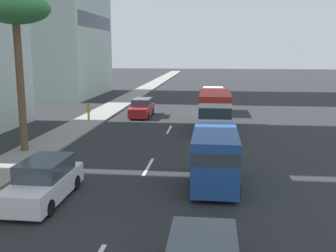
% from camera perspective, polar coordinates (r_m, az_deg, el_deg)
% --- Properties ---
extents(ground_plane, '(198.00, 198.00, 0.00)m').
position_cam_1_polar(ground_plane, '(36.49, 1.11, 1.13)').
color(ground_plane, '#26282B').
extents(sidewalk_right, '(162.00, 2.88, 0.15)m').
position_cam_1_polar(sidewalk_right, '(37.89, -10.15, 1.44)').
color(sidewalk_right, gray).
rests_on(sidewalk_right, ground_plane).
extents(lane_stripe_mid, '(3.20, 0.16, 0.01)m').
position_cam_1_polar(lane_stripe_mid, '(21.43, -2.85, -5.88)').
color(lane_stripe_mid, silver).
rests_on(lane_stripe_mid, ground_plane).
extents(lane_stripe_far, '(3.20, 0.16, 0.01)m').
position_cam_1_polar(lane_stripe_far, '(31.21, 0.17, -0.52)').
color(lane_stripe_far, silver).
rests_on(lane_stripe_far, ground_plane).
extents(car_lead, '(4.75, 1.90, 1.72)m').
position_cam_1_polar(car_lead, '(17.38, -17.41, -7.63)').
color(car_lead, white).
rests_on(car_lead, ground_plane).
extents(van_third, '(5.16, 2.16, 2.45)m').
position_cam_1_polar(van_third, '(39.42, 6.49, 3.85)').
color(van_third, white).
rests_on(van_third, ground_plane).
extents(van_fourth, '(4.98, 2.16, 2.54)m').
position_cam_1_polar(van_fourth, '(18.28, 6.79, -4.19)').
color(van_fourth, '#1E478C').
rests_on(van_fourth, ground_plane).
extents(minibus_fifth, '(6.55, 2.44, 3.02)m').
position_cam_1_polar(minibus_fifth, '(30.73, 6.77, 2.35)').
color(minibus_fifth, silver).
rests_on(minibus_fifth, ground_plane).
extents(car_sixth, '(4.62, 1.80, 1.70)m').
position_cam_1_polar(car_sixth, '(37.32, -3.79, 2.57)').
color(car_sixth, '#A51E1E').
rests_on(car_sixth, ground_plane).
extents(pedestrian_near_lamp, '(0.30, 0.32, 1.60)m').
position_cam_1_polar(pedestrian_near_lamp, '(34.78, -11.39, 2.15)').
color(pedestrian_near_lamp, gold).
rests_on(pedestrian_near_lamp, sidewalk_right).
extents(palm_tree, '(4.01, 4.01, 9.30)m').
position_cam_1_polar(palm_tree, '(25.21, -21.14, 15.05)').
color(palm_tree, brown).
rests_on(palm_tree, sidewalk_right).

